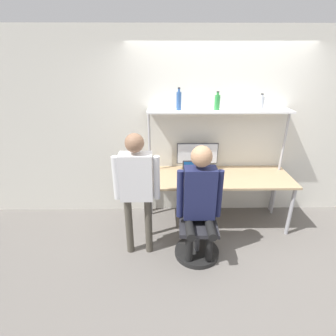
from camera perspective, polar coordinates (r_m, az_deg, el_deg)
name	(u,v)px	position (r m, az deg, el deg)	size (l,w,h in m)	color
ground_plane	(219,238)	(3.83, 10.97, -14.69)	(12.00, 12.00, 0.00)	slate
wall_back	(215,128)	(3.93, 10.29, 8.55)	(8.00, 0.06, 2.70)	silver
desk	(217,180)	(3.79, 10.66, -2.69)	(2.06, 0.74, 0.76)	tan
shelf_unit	(218,124)	(3.73, 10.92, 9.29)	(1.96, 0.29, 1.65)	white
monitor	(197,155)	(3.84, 6.40, 2.80)	(0.60, 0.20, 0.41)	#333338
laptop	(193,175)	(3.58, 5.48, -1.53)	(0.28, 0.25, 0.26)	#333338
cell_phone	(209,181)	(3.58, 8.97, -2.84)	(0.07, 0.15, 0.01)	black
office_chair	(197,234)	(3.40, 6.40, -14.04)	(0.56, 0.56, 0.91)	black
person_seated	(200,196)	(3.04, 6.96, -5.98)	(0.53, 0.48, 1.44)	black
person_standing	(137,182)	(3.03, -6.86, -3.06)	(0.54, 0.21, 1.57)	#4C473D
bottle_green	(217,102)	(3.66, 10.66, 13.92)	(0.07, 0.07, 0.24)	#2D8C3F
bottle_clear	(261,103)	(3.82, 19.61, 13.19)	(0.07, 0.07, 0.21)	silver
bottle_blue	(179,101)	(3.59, 2.37, 14.45)	(0.07, 0.07, 0.29)	#335999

